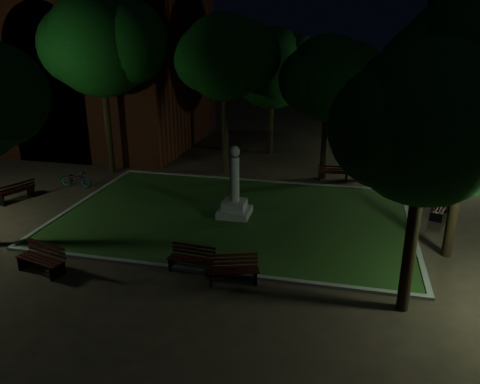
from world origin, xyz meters
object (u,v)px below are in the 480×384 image
at_px(bench_west_near, 42,259).
at_px(bench_near_left, 192,259).
at_px(bicycle, 76,179).
at_px(bench_near_right, 233,270).
at_px(monument, 234,197).
at_px(bench_left_side, 16,192).
at_px(bench_right_side, 438,208).
at_px(bench_far_side, 333,173).

bearing_deg(bench_west_near, bench_near_left, 28.93).
relative_size(bench_near_left, bench_west_near, 0.87).
bearing_deg(bicycle, bench_near_right, -126.34).
height_order(bench_near_right, bench_west_near, bench_west_near).
bearing_deg(monument, bench_left_side, -177.65).
bearing_deg(bench_near_left, bench_west_near, -161.72).
bearing_deg(bench_left_side, bench_west_near, 65.00).
height_order(monument, bench_near_left, monument).
xyz_separation_m(monument, bench_right_side, (8.87, 2.11, -0.56)).
bearing_deg(bench_right_side, bench_left_side, 116.42).
xyz_separation_m(bench_west_near, bench_left_side, (-5.52, 5.84, -0.01)).
xyz_separation_m(monument, bench_far_side, (4.06, 6.28, -0.52)).
xyz_separation_m(bench_west_near, bench_far_side, (9.39, 12.57, -0.04)).
relative_size(bench_near_right, bicycle, 1.04).
bearing_deg(bench_far_side, bench_near_right, 70.19).
bearing_deg(bench_far_side, monument, 50.64).
xyz_separation_m(bench_right_side, bench_far_side, (-4.81, 4.17, 0.04)).
relative_size(bench_near_left, bench_far_side, 0.97).
distance_m(bench_near_left, bench_west_near, 5.19).
distance_m(bench_near_right, bicycle, 12.85).
distance_m(monument, bench_left_side, 10.87).
height_order(bench_right_side, bench_far_side, bench_far_side).
height_order(bench_left_side, bench_right_side, bench_left_side).
height_order(bench_near_left, bench_near_right, bench_near_right).
xyz_separation_m(monument, bicycle, (-9.14, 2.07, -0.50)).
bearing_deg(bench_right_side, bicycle, 109.16).
relative_size(bench_near_left, bicycle, 0.96).
distance_m(bench_west_near, bench_far_side, 15.69).
height_order(bench_near_right, bicycle, bench_near_right).
height_order(bench_left_side, bench_far_side, bench_left_side).
bearing_deg(bicycle, monument, -103.26).
relative_size(bench_near_right, bench_west_near, 0.94).
bearing_deg(bench_left_side, bench_near_left, 88.19).
relative_size(monument, bench_right_side, 1.97).
height_order(bench_west_near, bench_left_side, bench_west_near).
height_order(bench_near_right, bench_left_side, bench_left_side).
bearing_deg(bicycle, bench_far_side, -72.80).
bearing_deg(monument, bench_near_right, -76.79).
height_order(bench_west_near, bench_far_side, bench_west_near).
xyz_separation_m(bench_near_right, bicycle, (-10.42, 7.52, 0.02)).
xyz_separation_m(bench_right_side, bicycle, (-18.01, -0.04, 0.06)).
height_order(bench_west_near, bench_right_side, bench_west_near).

